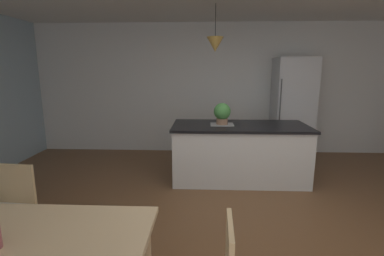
# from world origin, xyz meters

# --- Properties ---
(ground_plane) EXTENTS (10.00, 8.40, 0.04)m
(ground_plane) POSITION_xyz_m (0.00, 0.00, -0.02)
(ground_plane) COLOR brown
(wall_back_kitchen) EXTENTS (10.00, 0.12, 2.70)m
(wall_back_kitchen) POSITION_xyz_m (0.00, 3.26, 1.35)
(wall_back_kitchen) COLOR silver
(wall_back_kitchen) RESTS_ON ground_plane
(chair_far_left) EXTENTS (0.43, 0.43, 0.87)m
(chair_far_left) POSITION_xyz_m (-2.30, -0.43, 0.47)
(chair_far_left) COLOR tan
(chair_far_left) RESTS_ON ground_plane
(kitchen_island) EXTENTS (2.12, 0.97, 0.91)m
(kitchen_island) POSITION_xyz_m (0.09, 1.60, 0.46)
(kitchen_island) COLOR silver
(kitchen_island) RESTS_ON ground_plane
(refrigerator) EXTENTS (0.75, 0.67, 1.99)m
(refrigerator) POSITION_xyz_m (1.27, 2.86, 0.99)
(refrigerator) COLOR silver
(refrigerator) RESTS_ON ground_plane
(pendant_over_island_main) EXTENTS (0.25, 0.25, 0.68)m
(pendant_over_island_main) POSITION_xyz_m (-0.33, 1.60, 2.12)
(pendant_over_island_main) COLOR black
(potted_plant_on_island) EXTENTS (0.26, 0.26, 0.34)m
(potted_plant_on_island) POSITION_xyz_m (-0.20, 1.60, 1.09)
(potted_plant_on_island) COLOR #8C664C
(potted_plant_on_island) RESTS_ON kitchen_island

